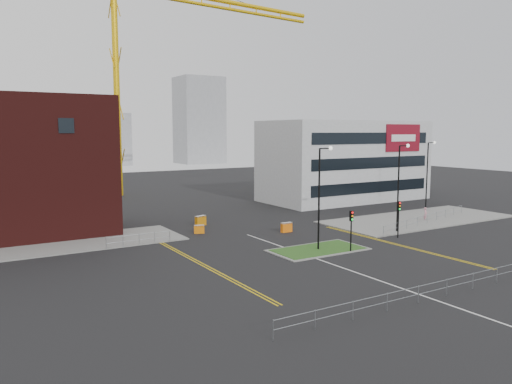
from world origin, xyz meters
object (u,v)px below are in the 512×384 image
(tower_crane, at_px, (149,36))
(streetlamp_island, at_px, (321,189))
(traffic_light_island, at_px, (351,223))
(pedestrian, at_px, (425,214))

(tower_crane, xyz_separation_m, streetlamp_island, (-1.57, -47.55, -20.73))
(traffic_light_island, height_order, pedestrian, traffic_light_island)
(tower_crane, bearing_deg, streetlamp_island, -91.90)
(traffic_light_island, xyz_separation_m, pedestrian, (17.81, 6.88, -1.75))
(streetlamp_island, distance_m, pedestrian, 20.70)
(streetlamp_island, height_order, traffic_light_island, streetlamp_island)
(traffic_light_island, bearing_deg, pedestrian, 21.12)
(tower_crane, height_order, streetlamp_island, tower_crane)
(tower_crane, bearing_deg, traffic_light_island, -89.76)
(pedestrian, bearing_deg, traffic_light_island, 169.83)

